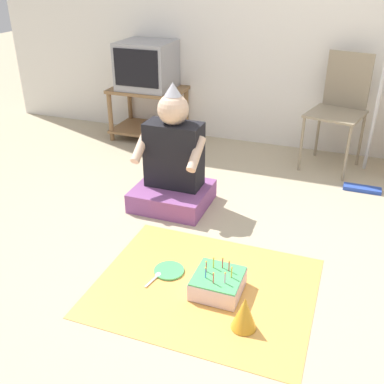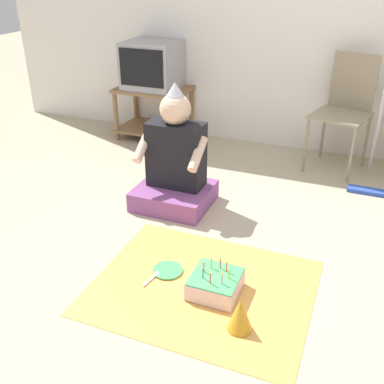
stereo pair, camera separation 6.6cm
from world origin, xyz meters
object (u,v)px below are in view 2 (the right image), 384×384
folding_chair (346,104)px  birthday_cake (215,284)px  party_hat_blue (240,314)px  dust_mop (374,151)px  person_seated (175,166)px  tv (152,65)px  paper_plate (168,270)px

folding_chair → birthday_cake: bearing=-102.0°
folding_chair → party_hat_blue: (-0.22, -2.19, -0.45)m
dust_mop → person_seated: size_ratio=1.24×
tv → birthday_cake: size_ratio=1.92×
tv → dust_mop: (2.04, -0.39, -0.41)m
dust_mop → tv: bearing=169.1°
tv → party_hat_blue: bearing=-55.4°
folding_chair → person_seated: size_ratio=1.06×
dust_mop → paper_plate: bearing=-122.6°
folding_chair → birthday_cake: size_ratio=3.66×
dust_mop → birthday_cake: (-0.69, -1.64, -0.25)m
tv → birthday_cake: 2.52m
folding_chair → person_seated: 1.55m
party_hat_blue → birthday_cake: bearing=133.2°
folding_chair → birthday_cake: folding_chair is taller
tv → paper_plate: 2.33m
person_seated → party_hat_blue: (0.80, -1.05, -0.20)m
dust_mop → person_seated: bearing=-148.4°
birthday_cake → paper_plate: bearing=167.6°
folding_chair → paper_plate: bearing=-111.0°
dust_mop → paper_plate: dust_mop is taller
tv → paper_plate: (1.04, -1.96, -0.70)m
party_hat_blue → paper_plate: 0.59m
dust_mop → paper_plate: 1.88m
tv → birthday_cake: bearing=-56.4°
birthday_cake → party_hat_blue: bearing=-46.8°
folding_chair → dust_mop: (0.27, -0.34, -0.23)m
folding_chair → tv: bearing=178.4°
dust_mop → paper_plate: size_ratio=6.29×
person_seated → paper_plate: person_seated is taller
folding_chair → dust_mop: 0.50m
dust_mop → folding_chair: bearing=128.1°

